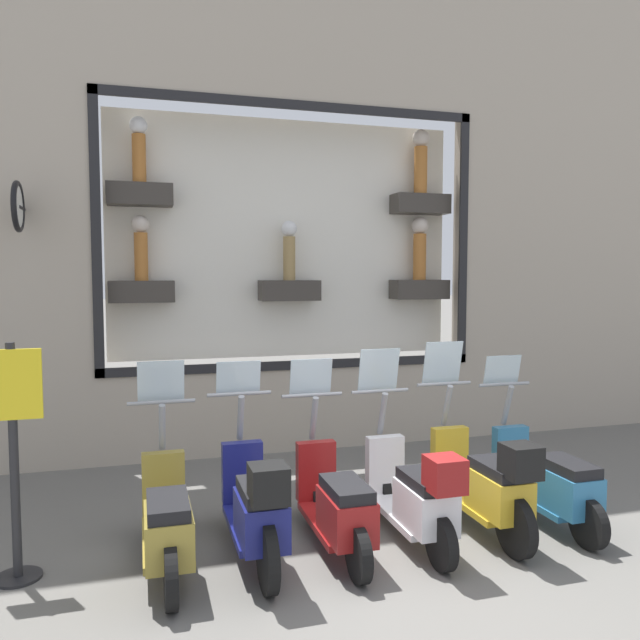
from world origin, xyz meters
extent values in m
plane|color=#66635E|center=(0.00, 0.00, 0.00)|extent=(120.00, 120.00, 0.00)
cube|color=#ADA08E|center=(3.60, 0.00, 0.56)|extent=(0.40, 5.10, 1.13)
cube|color=black|center=(3.39, 0.00, 4.61)|extent=(0.04, 5.10, 0.12)
cube|color=black|center=(3.39, 0.00, 1.19)|extent=(0.04, 5.10, 0.12)
cube|color=black|center=(3.39, -2.49, 2.90)|extent=(0.04, 0.12, 3.55)
cube|color=black|center=(3.39, 2.49, 2.90)|extent=(0.04, 0.12, 3.55)
cube|color=white|center=(3.95, 0.00, 2.90)|extent=(0.04, 4.86, 3.31)
cube|color=#38332D|center=(3.73, -1.97, 3.43)|extent=(0.36, 0.82, 0.28)
cylinder|color=#B26B2D|center=(3.73, -1.97, 3.91)|extent=(0.19, 0.19, 0.68)
sphere|color=beige|center=(3.73, -1.97, 4.37)|extent=(0.25, 0.25, 0.25)
cube|color=#38332D|center=(3.73, 1.97, 3.43)|extent=(0.36, 0.82, 0.28)
cylinder|color=#B26B2D|center=(3.73, 1.97, 3.88)|extent=(0.17, 0.17, 0.62)
sphere|color=white|center=(3.73, 1.97, 4.30)|extent=(0.22, 0.22, 0.22)
cube|color=#38332D|center=(3.73, -1.97, 2.18)|extent=(0.36, 0.82, 0.28)
cylinder|color=#B26B2D|center=(3.73, -1.97, 2.66)|extent=(0.19, 0.19, 0.68)
sphere|color=beige|center=(3.73, -1.97, 3.12)|extent=(0.24, 0.24, 0.24)
cube|color=#38332D|center=(3.73, 0.00, 2.18)|extent=(0.36, 0.82, 0.28)
cylinder|color=#9E7F4C|center=(3.73, 0.00, 2.62)|extent=(0.17, 0.17, 0.60)
sphere|color=white|center=(3.73, 0.00, 3.03)|extent=(0.22, 0.22, 0.22)
cube|color=#38332D|center=(3.73, 1.97, 2.18)|extent=(0.36, 0.82, 0.28)
cylinder|color=#B26B2D|center=(3.73, 1.97, 2.63)|extent=(0.17, 0.17, 0.62)
sphere|color=beige|center=(3.73, 1.97, 3.05)|extent=(0.22, 0.22, 0.22)
cylinder|color=black|center=(3.23, 3.29, 3.16)|extent=(0.35, 0.05, 0.05)
torus|color=black|center=(3.05, 3.29, 3.16)|extent=(0.58, 0.06, 0.58)
cylinder|color=white|center=(3.05, 3.29, 3.16)|extent=(0.48, 0.03, 0.48)
cylinder|color=black|center=(1.10, -1.74, 0.22)|extent=(0.44, 0.09, 0.44)
cylinder|color=black|center=(-0.25, -1.74, 0.22)|extent=(0.44, 0.09, 0.44)
cube|color=teal|center=(0.42, -1.74, 0.21)|extent=(1.02, 0.38, 0.06)
cube|color=teal|center=(0.05, -1.74, 0.42)|extent=(0.61, 0.35, 0.36)
cube|color=black|center=(0.05, -1.74, 0.65)|extent=(0.58, 0.31, 0.10)
cube|color=teal|center=(0.97, -1.74, 0.52)|extent=(0.12, 0.37, 0.56)
cylinder|color=gray|center=(1.04, -1.74, 1.01)|extent=(0.20, 0.06, 0.45)
cylinder|color=gray|center=(1.11, -1.74, 1.23)|extent=(0.04, 0.61, 0.04)
cube|color=silver|center=(1.15, -1.74, 1.38)|extent=(0.08, 0.42, 0.31)
cylinder|color=black|center=(1.06, -1.02, 0.26)|extent=(0.53, 0.09, 0.53)
cylinder|color=black|center=(-0.22, -1.02, 0.26)|extent=(0.53, 0.09, 0.53)
cube|color=gold|center=(0.42, -1.02, 0.25)|extent=(1.02, 0.38, 0.06)
cube|color=gold|center=(0.05, -1.02, 0.46)|extent=(0.61, 0.35, 0.36)
cube|color=black|center=(0.05, -1.02, 0.69)|extent=(0.58, 0.31, 0.10)
cube|color=gold|center=(0.97, -1.02, 0.56)|extent=(0.12, 0.37, 0.56)
cylinder|color=gray|center=(1.04, -1.02, 1.05)|extent=(0.20, 0.06, 0.45)
cylinder|color=gray|center=(1.11, -1.02, 1.27)|extent=(0.04, 0.60, 0.04)
cube|color=silver|center=(1.15, -1.02, 1.49)|extent=(0.11, 0.42, 0.44)
cube|color=black|center=(-0.27, -1.02, 0.85)|extent=(0.28, 0.28, 0.28)
cylinder|color=black|center=(1.10, -0.31, 0.22)|extent=(0.44, 0.09, 0.44)
cylinder|color=black|center=(-0.25, -0.31, 0.22)|extent=(0.44, 0.09, 0.44)
cube|color=silver|center=(0.42, -0.31, 0.21)|extent=(1.02, 0.39, 0.06)
cube|color=silver|center=(0.05, -0.31, 0.42)|extent=(0.61, 0.35, 0.36)
cube|color=black|center=(0.05, -0.31, 0.65)|extent=(0.58, 0.31, 0.10)
cube|color=silver|center=(0.97, -0.31, 0.52)|extent=(0.12, 0.37, 0.56)
cylinder|color=gray|center=(1.04, -0.31, 1.02)|extent=(0.20, 0.06, 0.45)
cylinder|color=gray|center=(1.11, -0.31, 1.23)|extent=(0.04, 0.60, 0.04)
cube|color=silver|center=(1.15, -0.31, 1.45)|extent=(0.11, 0.42, 0.43)
cube|color=maroon|center=(-0.29, -0.31, 0.81)|extent=(0.28, 0.28, 0.28)
cylinder|color=black|center=(1.10, 0.40, 0.22)|extent=(0.44, 0.09, 0.44)
cylinder|color=black|center=(-0.25, 0.40, 0.22)|extent=(0.44, 0.09, 0.44)
cube|color=maroon|center=(0.42, 0.40, 0.21)|extent=(1.02, 0.39, 0.06)
cube|color=maroon|center=(0.05, 0.40, 0.42)|extent=(0.61, 0.35, 0.36)
cube|color=black|center=(0.05, 0.40, 0.65)|extent=(0.58, 0.31, 0.10)
cube|color=maroon|center=(0.97, 0.40, 0.52)|extent=(0.12, 0.37, 0.56)
cylinder|color=gray|center=(1.04, 0.40, 1.01)|extent=(0.20, 0.06, 0.45)
cylinder|color=gray|center=(1.11, 0.40, 1.23)|extent=(0.04, 0.60, 0.04)
cube|color=silver|center=(1.15, 0.40, 1.41)|extent=(0.09, 0.42, 0.35)
cylinder|color=black|center=(1.05, 1.12, 0.27)|extent=(0.55, 0.09, 0.55)
cylinder|color=black|center=(-0.21, 1.12, 0.27)|extent=(0.55, 0.09, 0.55)
cube|color=navy|center=(0.42, 1.12, 0.26)|extent=(1.02, 0.38, 0.06)
cube|color=navy|center=(0.05, 1.12, 0.47)|extent=(0.61, 0.35, 0.36)
cube|color=black|center=(0.05, 1.12, 0.70)|extent=(0.58, 0.31, 0.10)
cube|color=navy|center=(0.97, 1.12, 0.57)|extent=(0.12, 0.37, 0.56)
cylinder|color=gray|center=(1.04, 1.12, 1.06)|extent=(0.20, 0.06, 0.45)
cylinder|color=gray|center=(1.11, 1.12, 1.28)|extent=(0.04, 0.60, 0.04)
cube|color=silver|center=(1.15, 1.12, 1.43)|extent=(0.08, 0.42, 0.31)
cube|color=black|center=(-0.26, 1.12, 0.86)|extent=(0.28, 0.28, 0.28)
cylinder|color=black|center=(1.09, 1.83, 0.23)|extent=(0.47, 0.09, 0.47)
cylinder|color=black|center=(-0.24, 1.83, 0.23)|extent=(0.47, 0.09, 0.47)
cube|color=olive|center=(0.42, 1.83, 0.22)|extent=(1.02, 0.38, 0.06)
cube|color=olive|center=(0.05, 1.83, 0.43)|extent=(0.61, 0.35, 0.36)
cube|color=black|center=(0.05, 1.83, 0.66)|extent=(0.58, 0.31, 0.10)
cube|color=olive|center=(0.97, 1.83, 0.53)|extent=(0.12, 0.37, 0.56)
cylinder|color=gray|center=(1.04, 1.83, 1.03)|extent=(0.20, 0.06, 0.45)
cylinder|color=gray|center=(1.11, 1.83, 1.24)|extent=(0.04, 0.61, 0.04)
cube|color=silver|center=(1.15, 1.83, 1.43)|extent=(0.09, 0.42, 0.38)
cylinder|color=#232326|center=(0.56, 2.97, 0.01)|extent=(0.36, 0.36, 0.02)
cylinder|color=#232326|center=(0.56, 2.97, 0.94)|extent=(0.07, 0.07, 1.88)
cube|color=yellow|center=(0.54, 2.97, 1.56)|extent=(0.03, 0.45, 0.55)
camera|label=1|loc=(-4.69, 2.01, 2.41)|focal=35.00mm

